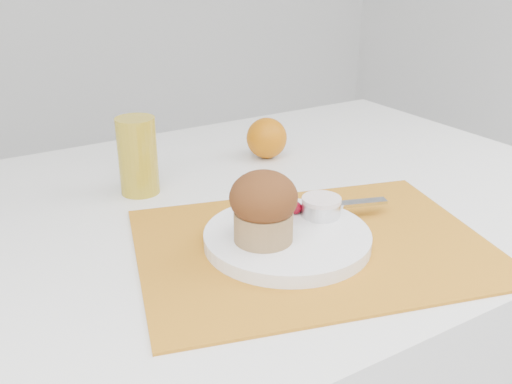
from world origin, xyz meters
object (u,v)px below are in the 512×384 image
muffin (263,206)px  juice_glass (138,156)px  orange (267,138)px  plate (287,238)px

muffin → juice_glass: bearing=102.7°
orange → juice_glass: size_ratio=0.61×
plate → muffin: 0.07m
juice_glass → muffin: 0.29m
orange → juice_glass: juice_glass is taller
orange → juice_glass: 0.27m
plate → orange: (0.16, 0.31, 0.03)m
juice_glass → muffin: bearing=-77.3°
juice_glass → muffin: size_ratio=1.33×
plate → orange: 0.35m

